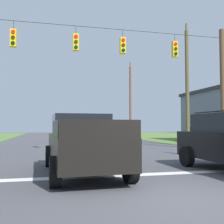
{
  "coord_description": "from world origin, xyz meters",
  "views": [
    {
      "loc": [
        -2.73,
        -5.48,
        1.55
      ],
      "look_at": [
        0.51,
        8.46,
        2.28
      ],
      "focal_mm": 43.49,
      "sensor_mm": 36.0,
      "label": 1
    }
  ],
  "objects_px": {
    "pickup_truck": "(83,144)",
    "distant_car_crossing_white": "(204,135)",
    "overhead_signal_span": "(100,77)",
    "utility_pole_mid_right": "(187,86)",
    "utility_pole_far_right": "(130,100)"
  },
  "relations": [
    {
      "from": "pickup_truck",
      "to": "distant_car_crossing_white",
      "type": "bearing_deg",
      "value": 45.35
    },
    {
      "from": "overhead_signal_span",
      "to": "utility_pole_mid_right",
      "type": "distance_m",
      "value": 9.24
    },
    {
      "from": "utility_pole_mid_right",
      "to": "pickup_truck",
      "type": "bearing_deg",
      "value": -132.29
    },
    {
      "from": "utility_pole_mid_right",
      "to": "utility_pole_far_right",
      "type": "height_order",
      "value": "utility_pole_far_right"
    },
    {
      "from": "distant_car_crossing_white",
      "to": "utility_pole_mid_right",
      "type": "bearing_deg",
      "value": -146.77
    },
    {
      "from": "utility_pole_mid_right",
      "to": "distant_car_crossing_white",
      "type": "bearing_deg",
      "value": 33.23
    },
    {
      "from": "distant_car_crossing_white",
      "to": "utility_pole_far_right",
      "type": "xyz_separation_m",
      "value": [
        -2.23,
        14.4,
        4.32
      ]
    },
    {
      "from": "pickup_truck",
      "to": "utility_pole_far_right",
      "type": "distance_m",
      "value": 28.61
    },
    {
      "from": "pickup_truck",
      "to": "utility_pole_mid_right",
      "type": "bearing_deg",
      "value": 47.71
    },
    {
      "from": "pickup_truck",
      "to": "distant_car_crossing_white",
      "type": "distance_m",
      "value": 17.1
    },
    {
      "from": "utility_pole_mid_right",
      "to": "utility_pole_far_right",
      "type": "bearing_deg",
      "value": 89.57
    },
    {
      "from": "overhead_signal_span",
      "to": "distant_car_crossing_white",
      "type": "relative_size",
      "value": 3.64
    },
    {
      "from": "overhead_signal_span",
      "to": "pickup_truck",
      "type": "xyz_separation_m",
      "value": [
        -1.68,
        -6.0,
        -3.34
      ]
    },
    {
      "from": "distant_car_crossing_white",
      "to": "utility_pole_mid_right",
      "type": "distance_m",
      "value": 4.88
    },
    {
      "from": "pickup_truck",
      "to": "utility_pole_mid_right",
      "type": "height_order",
      "value": "utility_pole_mid_right"
    }
  ]
}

